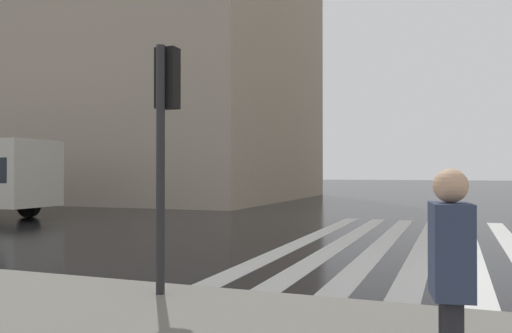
% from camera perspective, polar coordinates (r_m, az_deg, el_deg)
% --- Properties ---
extents(zebra_crossing, '(13.00, 7.50, 0.01)m').
position_cam_1_polar(zebra_crossing, '(14.05, 19.82, -7.92)').
color(zebra_crossing, silver).
rests_on(zebra_crossing, ground_plane).
extents(haussmann_block_mid, '(18.19, 25.98, 25.35)m').
position_cam_1_polar(haussmann_block_mid, '(40.24, -15.08, 14.72)').
color(haussmann_block_mid, tan).
rests_on(haussmann_block_mid, ground_plane).
extents(traffic_signal_post, '(0.44, 0.30, 3.39)m').
position_cam_1_polar(traffic_signal_post, '(7.47, -9.74, 5.48)').
color(traffic_signal_post, '#232326').
rests_on(traffic_signal_post, sidewalk_pavement).
extents(pedestrian_by_billboard, '(0.43, 0.30, 1.68)m').
position_cam_1_polar(pedestrian_by_billboard, '(3.67, 20.22, -11.11)').
color(pedestrian_by_billboard, '#2D3851').
rests_on(pedestrian_by_billboard, sidewalk_pavement).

